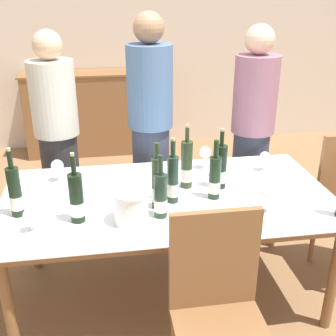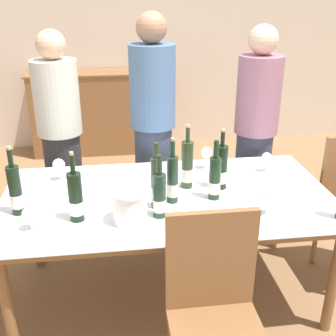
{
  "view_description": "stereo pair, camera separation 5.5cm",
  "coord_description": "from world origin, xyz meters",
  "px_view_note": "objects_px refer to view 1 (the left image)",
  "views": [
    {
      "loc": [
        -0.35,
        -2.2,
        1.87
      ],
      "look_at": [
        0.0,
        0.0,
        0.9
      ],
      "focal_mm": 45.0,
      "sensor_mm": 36.0,
      "label": 1
    },
    {
      "loc": [
        -0.29,
        -2.2,
        1.87
      ],
      "look_at": [
        0.0,
        0.0,
        0.9
      ],
      "focal_mm": 45.0,
      "sensor_mm": 36.0,
      "label": 2
    }
  ],
  "objects_px": {
    "wine_bottle_1": "(220,168)",
    "person_host": "(58,141)",
    "wine_glass_4": "(57,167)",
    "wine_bottle_7": "(15,193)",
    "sideboard_cabinet": "(93,113)",
    "wine_bottle_8": "(157,184)",
    "wine_glass_1": "(269,194)",
    "wine_glass_3": "(205,153)",
    "ice_bucket": "(131,206)",
    "wine_bottle_2": "(173,180)",
    "wine_bottle_5": "(161,196)",
    "person_guest_left": "(151,132)",
    "wine_bottle_6": "(187,166)",
    "wine_glass_0": "(265,158)",
    "dining_table": "(168,205)",
    "wine_bottle_3": "(77,199)",
    "wine_glass_5": "(218,163)",
    "person_guest_right": "(252,133)",
    "wine_bottle_0": "(215,178)",
    "wine_glass_2": "(30,216)",
    "chair_near_front": "(218,303)"
  },
  "relations": [
    {
      "from": "wine_bottle_1",
      "to": "wine_glass_1",
      "type": "distance_m",
      "value": 0.39
    },
    {
      "from": "wine_bottle_5",
      "to": "wine_glass_1",
      "type": "relative_size",
      "value": 2.22
    },
    {
      "from": "wine_bottle_0",
      "to": "person_guest_left",
      "type": "bearing_deg",
      "value": 108.27
    },
    {
      "from": "wine_bottle_3",
      "to": "wine_bottle_8",
      "type": "relative_size",
      "value": 1.01
    },
    {
      "from": "wine_bottle_6",
      "to": "ice_bucket",
      "type": "bearing_deg",
      "value": -134.68
    },
    {
      "from": "wine_glass_2",
      "to": "person_guest_left",
      "type": "xyz_separation_m",
      "value": [
        0.73,
        1.05,
        0.06
      ]
    },
    {
      "from": "wine_glass_3",
      "to": "person_guest_left",
      "type": "height_order",
      "value": "person_guest_left"
    },
    {
      "from": "wine_bottle_1",
      "to": "wine_glass_3",
      "type": "height_order",
      "value": "wine_bottle_1"
    },
    {
      "from": "sideboard_cabinet",
      "to": "wine_bottle_0",
      "type": "height_order",
      "value": "wine_bottle_0"
    },
    {
      "from": "sideboard_cabinet",
      "to": "wine_bottle_8",
      "type": "distance_m",
      "value": 2.9
    },
    {
      "from": "wine_bottle_5",
      "to": "wine_bottle_2",
      "type": "bearing_deg",
      "value": 59.66
    },
    {
      "from": "wine_bottle_1",
      "to": "wine_glass_0",
      "type": "xyz_separation_m",
      "value": [
        0.36,
        0.2,
        -0.04
      ]
    },
    {
      "from": "sideboard_cabinet",
      "to": "dining_table",
      "type": "distance_m",
      "value": 2.77
    },
    {
      "from": "wine_glass_3",
      "to": "wine_bottle_0",
      "type": "bearing_deg",
      "value": -96.23
    },
    {
      "from": "wine_bottle_7",
      "to": "wine_bottle_2",
      "type": "bearing_deg",
      "value": 1.65
    },
    {
      "from": "wine_glass_3",
      "to": "person_guest_right",
      "type": "relative_size",
      "value": 0.1
    },
    {
      "from": "wine_bottle_0",
      "to": "wine_glass_2",
      "type": "distance_m",
      "value": 1.03
    },
    {
      "from": "wine_bottle_5",
      "to": "wine_bottle_7",
      "type": "distance_m",
      "value": 0.77
    },
    {
      "from": "wine_glass_1",
      "to": "wine_glass_3",
      "type": "distance_m",
      "value": 0.68
    },
    {
      "from": "ice_bucket",
      "to": "wine_glass_1",
      "type": "xyz_separation_m",
      "value": [
        0.74,
        -0.02,
        0.02
      ]
    },
    {
      "from": "person_guest_left",
      "to": "wine_bottle_5",
      "type": "bearing_deg",
      "value": -93.74
    },
    {
      "from": "wine_bottle_2",
      "to": "wine_bottle_6",
      "type": "bearing_deg",
      "value": 57.12
    },
    {
      "from": "wine_glass_0",
      "to": "person_host",
      "type": "relative_size",
      "value": 0.08
    },
    {
      "from": "wine_bottle_5",
      "to": "wine_glass_0",
      "type": "relative_size",
      "value": 2.65
    },
    {
      "from": "wine_glass_1",
      "to": "person_host",
      "type": "bearing_deg",
      "value": 136.4
    },
    {
      "from": "wine_bottle_7",
      "to": "wine_bottle_8",
      "type": "xyz_separation_m",
      "value": [
        0.76,
        -0.03,
        0.01
      ]
    },
    {
      "from": "wine_bottle_1",
      "to": "person_host",
      "type": "bearing_deg",
      "value": 142.32
    },
    {
      "from": "wine_bottle_2",
      "to": "wine_bottle_7",
      "type": "distance_m",
      "value": 0.85
    },
    {
      "from": "dining_table",
      "to": "person_guest_right",
      "type": "relative_size",
      "value": 1.2
    },
    {
      "from": "wine_bottle_3",
      "to": "wine_glass_5",
      "type": "bearing_deg",
      "value": 26.52
    },
    {
      "from": "dining_table",
      "to": "wine_bottle_6",
      "type": "bearing_deg",
      "value": 38.9
    },
    {
      "from": "wine_glass_2",
      "to": "wine_glass_3",
      "type": "distance_m",
      "value": 1.24
    },
    {
      "from": "wine_bottle_1",
      "to": "wine_glass_5",
      "type": "xyz_separation_m",
      "value": [
        0.03,
        0.16,
        -0.04
      ]
    },
    {
      "from": "wine_bottle_6",
      "to": "wine_bottle_7",
      "type": "bearing_deg",
      "value": -168.15
    },
    {
      "from": "wine_bottle_5",
      "to": "wine_bottle_7",
      "type": "bearing_deg",
      "value": 170.13
    },
    {
      "from": "wine_glass_0",
      "to": "wine_glass_2",
      "type": "xyz_separation_m",
      "value": [
        -1.44,
        -0.55,
        -0.01
      ]
    },
    {
      "from": "wine_bottle_2",
      "to": "wine_bottle_5",
      "type": "distance_m",
      "value": 0.18
    },
    {
      "from": "ice_bucket",
      "to": "wine_bottle_2",
      "type": "distance_m",
      "value": 0.32
    },
    {
      "from": "wine_glass_2",
      "to": "wine_glass_3",
      "type": "bearing_deg",
      "value": 31.56
    },
    {
      "from": "ice_bucket",
      "to": "wine_glass_0",
      "type": "relative_size",
      "value": 1.41
    },
    {
      "from": "wine_glass_0",
      "to": "wine_bottle_5",
      "type": "bearing_deg",
      "value": -147.11
    },
    {
      "from": "wine_bottle_0",
      "to": "wine_glass_0",
      "type": "relative_size",
      "value": 2.67
    },
    {
      "from": "wine_glass_3",
      "to": "wine_bottle_2",
      "type": "bearing_deg",
      "value": -123.77
    },
    {
      "from": "wine_bottle_1",
      "to": "wine_bottle_8",
      "type": "xyz_separation_m",
      "value": [
        -0.41,
        -0.2,
        0.01
      ]
    },
    {
      "from": "wine_glass_4",
      "to": "wine_bottle_7",
      "type": "bearing_deg",
      "value": -113.75
    },
    {
      "from": "dining_table",
      "to": "chair_near_front",
      "type": "xyz_separation_m",
      "value": [
        0.11,
        -0.75,
        -0.12
      ]
    },
    {
      "from": "wine_bottle_3",
      "to": "person_guest_right",
      "type": "distance_m",
      "value": 1.62
    },
    {
      "from": "wine_bottle_7",
      "to": "wine_glass_0",
      "type": "relative_size",
      "value": 2.9
    },
    {
      "from": "wine_bottle_1",
      "to": "wine_glass_5",
      "type": "height_order",
      "value": "wine_bottle_1"
    },
    {
      "from": "wine_bottle_1",
      "to": "wine_bottle_3",
      "type": "xyz_separation_m",
      "value": [
        -0.85,
        -0.28,
        -0.0
      ]
    }
  ]
}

